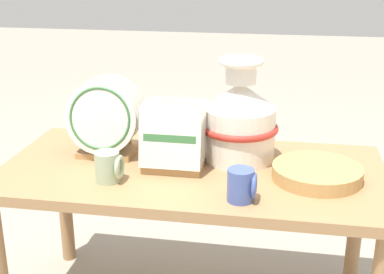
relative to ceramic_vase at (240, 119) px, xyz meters
The scene contains 7 objects.
display_table 0.29m from the ceramic_vase, 143.61° to the right, with size 1.29×0.64×0.58m.
ceramic_vase is the anchor object (origin of this frame).
dish_rack_round_plates 0.47m from the ceramic_vase, behind, with size 0.26×0.17×0.28m.
dish_rack_square_plates 0.25m from the ceramic_vase, 149.27° to the right, with size 0.20×0.16×0.23m.
wicker_charger_stack 0.32m from the ceramic_vase, 27.15° to the right, with size 0.29×0.29×0.04m.
mug_cobalt_glaze 0.35m from the ceramic_vase, 83.04° to the right, with size 0.09×0.08×0.10m.
mug_sage_glaze 0.48m from the ceramic_vase, 145.63° to the right, with size 0.09×0.08×0.10m.
Camera 1 is at (0.29, -1.65, 1.28)m, focal length 50.00 mm.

